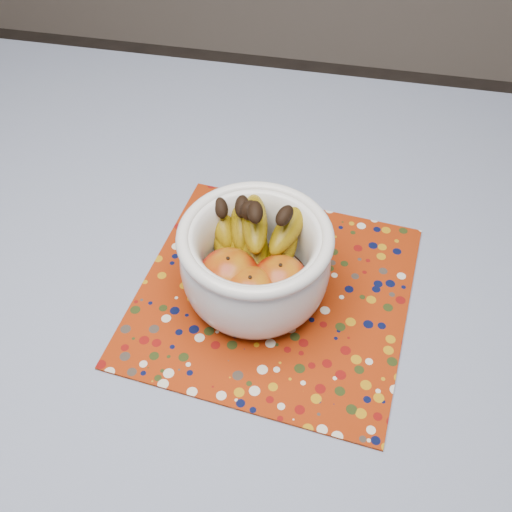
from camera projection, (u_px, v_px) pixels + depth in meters
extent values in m
plane|color=#2D2826|center=(217.00, 500.00, 1.43)|extent=(4.00, 4.00, 0.00)
cube|color=brown|center=(193.00, 323.00, 0.88)|extent=(1.20, 1.20, 0.04)
cylinder|color=brown|center=(63.00, 211.00, 1.57)|extent=(0.06, 0.06, 0.71)
cylinder|color=brown|center=(477.00, 271.00, 1.44)|extent=(0.06, 0.06, 0.71)
cube|color=slate|center=(192.00, 313.00, 0.86)|extent=(1.32, 1.32, 0.01)
cube|color=maroon|center=(274.00, 293.00, 0.88)|extent=(0.42, 0.42, 0.00)
cylinder|color=white|center=(255.00, 290.00, 0.87)|extent=(0.11, 0.11, 0.01)
cylinder|color=white|center=(255.00, 285.00, 0.86)|extent=(0.15, 0.15, 0.01)
torus|color=white|center=(255.00, 236.00, 0.79)|extent=(0.21, 0.21, 0.02)
ellipsoid|color=maroon|center=(229.00, 277.00, 0.82)|extent=(0.09, 0.09, 0.08)
ellipsoid|color=maroon|center=(280.00, 283.00, 0.81)|extent=(0.08, 0.08, 0.07)
ellipsoid|color=maroon|center=(250.00, 296.00, 0.80)|extent=(0.08, 0.08, 0.08)
sphere|color=black|center=(250.00, 210.00, 0.81)|extent=(0.03, 0.03, 0.03)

